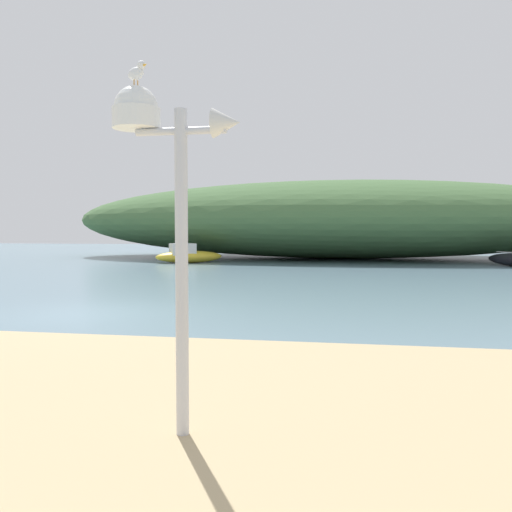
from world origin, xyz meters
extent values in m
plane|color=slate|center=(0.00, 0.00, 0.00)|extent=(120.00, 120.00, 0.00)
ellipsoid|color=#476B3D|center=(5.42, 27.57, 2.81)|extent=(39.83, 15.84, 5.62)
cylinder|color=silver|center=(4.84, -7.86, 1.71)|extent=(0.12, 0.12, 3.02)
cylinder|color=silver|center=(4.84, -7.86, 3.02)|extent=(0.86, 0.07, 0.07)
cylinder|color=white|center=(4.41, -7.86, 3.15)|extent=(0.44, 0.44, 0.19)
sphere|color=white|center=(4.41, -7.86, 3.25)|extent=(0.41, 0.41, 0.41)
cone|color=silver|center=(5.27, -7.86, 3.08)|extent=(0.25, 0.27, 0.27)
cylinder|color=orange|center=(4.42, -7.84, 3.47)|extent=(0.01, 0.01, 0.05)
cylinder|color=orange|center=(4.40, -7.88, 3.47)|extent=(0.01, 0.01, 0.05)
ellipsoid|color=white|center=(4.41, -7.86, 3.56)|extent=(0.23, 0.20, 0.12)
ellipsoid|color=#9EA0A8|center=(4.41, -7.86, 3.58)|extent=(0.21, 0.17, 0.04)
sphere|color=white|center=(4.49, -7.91, 3.62)|extent=(0.08, 0.08, 0.08)
cone|color=gold|center=(4.54, -7.94, 3.61)|extent=(0.05, 0.05, 0.02)
ellipsoid|color=gold|center=(-3.72, 20.09, 0.38)|extent=(4.39, 3.47, 0.76)
cube|color=silver|center=(-4.08, 19.87, 0.85)|extent=(1.88, 1.78, 0.73)
cylinder|color=silver|center=(15.23, 20.54, 0.78)|extent=(1.04, 1.69, 0.06)
camera|label=1|loc=(6.41, -12.68, 2.13)|focal=38.19mm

